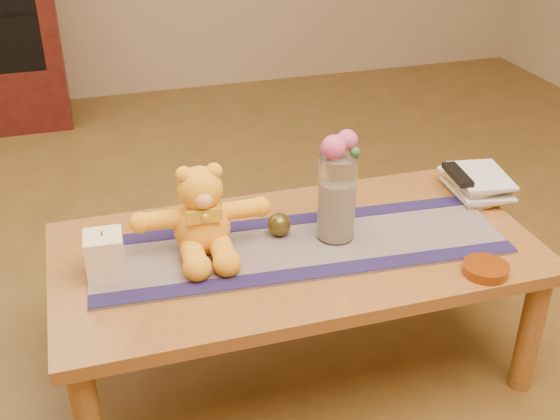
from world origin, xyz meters
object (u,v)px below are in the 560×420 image
object	(u,v)px
bronze_ball	(279,224)
teddy_bear	(201,210)
tv_remote	(458,175)
amber_dish	(486,269)
glass_vase	(337,198)
book_bottom	(454,193)
pillar_candle	(105,255)

from	to	relation	value
bronze_ball	teddy_bear	bearing A→B (deg)	-178.36
tv_remote	amber_dish	bearing A→B (deg)	-102.27
teddy_bear	amber_dish	world-z (taller)	teddy_bear
glass_vase	teddy_bear	bearing A→B (deg)	172.42
bronze_ball	book_bottom	world-z (taller)	bronze_ball
teddy_bear	glass_vase	distance (m)	0.39
glass_vase	tv_remote	bearing A→B (deg)	15.17
teddy_bear	amber_dish	distance (m)	0.80
pillar_candle	glass_vase	xyz separation A→B (m)	(0.66, 0.00, 0.07)
tv_remote	pillar_candle	bearing A→B (deg)	-167.22
pillar_candle	book_bottom	distance (m)	1.14
bronze_ball	book_bottom	distance (m)	0.63
glass_vase	book_bottom	distance (m)	0.51
tv_remote	amber_dish	size ratio (longest dim) A/B	1.28
teddy_bear	glass_vase	world-z (taller)	glass_vase
book_bottom	teddy_bear	bearing A→B (deg)	-171.01
glass_vase	bronze_ball	bearing A→B (deg)	159.60
glass_vase	bronze_ball	distance (m)	0.19
pillar_candle	amber_dish	world-z (taller)	pillar_candle
glass_vase	book_bottom	bearing A→B (deg)	16.26
teddy_bear	book_bottom	world-z (taller)	teddy_bear
bronze_ball	amber_dish	distance (m)	0.60
teddy_bear	bronze_ball	world-z (taller)	teddy_bear
bronze_ball	pillar_candle	bearing A→B (deg)	-173.26
bronze_ball	amber_dish	size ratio (longest dim) A/B	0.56
pillar_candle	amber_dish	bearing A→B (deg)	-16.18
pillar_candle	glass_vase	bearing A→B (deg)	0.16
pillar_candle	book_bottom	world-z (taller)	pillar_candle
book_bottom	tv_remote	world-z (taller)	tv_remote
pillar_candle	tv_remote	distance (m)	1.14
pillar_candle	tv_remote	world-z (taller)	pillar_candle
teddy_bear	tv_remote	size ratio (longest dim) A/B	2.31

